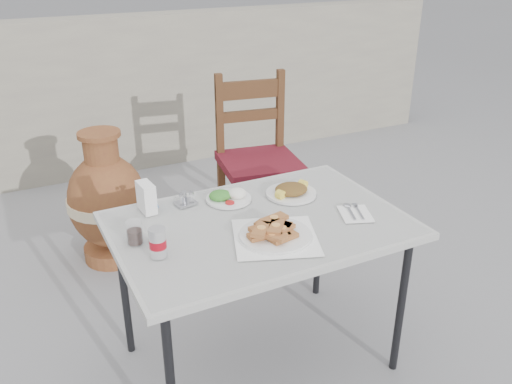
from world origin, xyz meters
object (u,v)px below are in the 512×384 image
cola_glass (135,234)px  cafe_table (260,232)px  salad_chopped_plate (291,191)px  napkin_holder (147,197)px  soda_can (158,242)px  terracotta_urn (107,202)px  pide_plate (275,231)px  chair (257,158)px  condiment_caddy (186,200)px  salad_rice_plate (228,196)px

cola_glass → cafe_table: bearing=-6.3°
salad_chopped_plate → napkin_holder: bearing=168.3°
cafe_table → cola_glass: (-0.48, 0.05, 0.09)m
soda_can → terracotta_urn: bearing=87.7°
pide_plate → chair: chair is taller
soda_can → cola_glass: size_ratio=1.25×
salad_chopped_plate → soda_can: 0.71m
salad_chopped_plate → cola_glass: (-0.72, -0.11, 0.02)m
pide_plate → terracotta_urn: terracotta_urn is taller
chair → terracotta_urn: chair is taller
condiment_caddy → napkin_holder: bearing=176.2°
condiment_caddy → terracotta_urn: 0.97m
cafe_table → soda_can: size_ratio=10.57×
salad_rice_plate → napkin_holder: napkin_holder is taller
pide_plate → terracotta_urn: size_ratio=0.51×
condiment_caddy → cola_glass: bearing=-141.2°
salad_chopped_plate → chair: size_ratio=0.22×
napkin_holder → terracotta_urn: (-0.01, 0.87, -0.40)m
salad_chopped_plate → cola_glass: cola_glass is taller
condiment_caddy → chair: size_ratio=0.09×
cola_glass → pide_plate: bearing=-22.0°
terracotta_urn → cafe_table: bearing=-71.6°
terracotta_urn → pide_plate: bearing=-73.7°
chair → cola_glass: bearing=-126.5°
cafe_table → terracotta_urn: 1.25m
salad_rice_plate → cola_glass: bearing=-158.2°
cola_glass → terracotta_urn: cola_glass is taller
salad_chopped_plate → condiment_caddy: condiment_caddy is taller
salad_chopped_plate → napkin_holder: napkin_holder is taller
condiment_caddy → terracotta_urn: size_ratio=0.12×
pide_plate → chair: (0.50, 1.16, -0.20)m
soda_can → chair: size_ratio=0.11×
soda_can → cola_glass: 0.14m
pide_plate → cola_glass: bearing=158.0°
pide_plate → cola_glass: (-0.48, 0.19, 0.01)m
salad_chopped_plate → terracotta_urn: bearing=121.8°
cola_glass → napkin_holder: (0.11, 0.23, 0.02)m
salad_chopped_plate → soda_can: size_ratio=2.03×
cola_glass → salad_chopped_plate: bearing=8.4°
salad_rice_plate → chair: 0.97m
cafe_table → cola_glass: size_ratio=13.24×
pide_plate → soda_can: 0.44m
salad_rice_plate → terracotta_urn: terracotta_urn is taller
salad_chopped_plate → napkin_holder: size_ratio=1.80×
cola_glass → chair: bearing=44.5°
chair → salad_rice_plate: bearing=-115.0°
soda_can → napkin_holder: size_ratio=0.88×
salad_chopped_plate → condiment_caddy: (-0.44, 0.11, 0.00)m
cafe_table → chair: size_ratio=1.14×
cafe_table → cola_glass: cola_glass is taller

